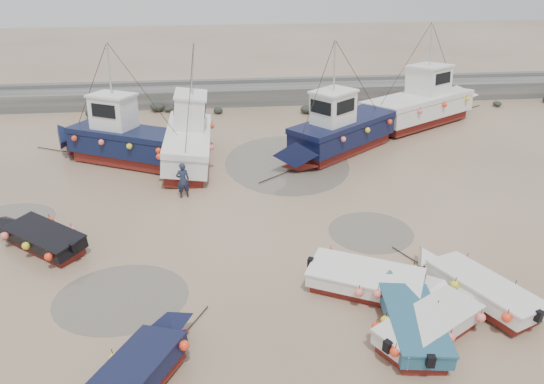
{
  "coord_description": "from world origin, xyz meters",
  "views": [
    {
      "loc": [
        -0.82,
        -15.65,
        10.98
      ],
      "look_at": [
        1.19,
        4.04,
        1.4
      ],
      "focal_mm": 35.0,
      "sensor_mm": 36.0,
      "label": 1
    }
  ],
  "objects_px": {
    "dinghy_3": "(437,320)",
    "dinghy_4": "(40,234)",
    "dinghy_2": "(410,316)",
    "dinghy_6": "(473,284)",
    "cabin_boat_0": "(119,138)",
    "person": "(184,197)",
    "dinghy_5": "(376,280)",
    "cabin_boat_2": "(336,131)",
    "cabin_boat_3": "(425,103)",
    "dinghy_1": "(141,368)",
    "cabin_boat_1": "(185,137)"
  },
  "relations": [
    {
      "from": "dinghy_3",
      "to": "dinghy_4",
      "type": "bearing_deg",
      "value": -147.25
    },
    {
      "from": "dinghy_3",
      "to": "cabin_boat_0",
      "type": "bearing_deg",
      "value": -173.74
    },
    {
      "from": "cabin_boat_0",
      "to": "cabin_boat_2",
      "type": "distance_m",
      "value": 11.7
    },
    {
      "from": "cabin_boat_2",
      "to": "person",
      "type": "distance_m",
      "value": 9.47
    },
    {
      "from": "cabin_boat_0",
      "to": "cabin_boat_1",
      "type": "relative_size",
      "value": 0.94
    },
    {
      "from": "dinghy_2",
      "to": "cabin_boat_0",
      "type": "distance_m",
      "value": 18.38
    },
    {
      "from": "dinghy_1",
      "to": "dinghy_3",
      "type": "distance_m",
      "value": 8.71
    },
    {
      "from": "dinghy_4",
      "to": "dinghy_5",
      "type": "height_order",
      "value": "same"
    },
    {
      "from": "cabin_boat_0",
      "to": "cabin_boat_3",
      "type": "height_order",
      "value": "same"
    },
    {
      "from": "dinghy_3",
      "to": "dinghy_1",
      "type": "bearing_deg",
      "value": -114.03
    },
    {
      "from": "dinghy_4",
      "to": "cabin_boat_0",
      "type": "xyz_separation_m",
      "value": [
        1.79,
        8.56,
        0.81
      ]
    },
    {
      "from": "dinghy_5",
      "to": "cabin_boat_3",
      "type": "xyz_separation_m",
      "value": [
        8.19,
        17.66,
        0.78
      ]
    },
    {
      "from": "dinghy_1",
      "to": "dinghy_3",
      "type": "bearing_deg",
      "value": 36.38
    },
    {
      "from": "dinghy_5",
      "to": "cabin_boat_1",
      "type": "distance_m",
      "value": 14.41
    },
    {
      "from": "dinghy_6",
      "to": "person",
      "type": "xyz_separation_m",
      "value": [
        -9.98,
        8.68,
        -0.55
      ]
    },
    {
      "from": "person",
      "to": "dinghy_3",
      "type": "bearing_deg",
      "value": 113.65
    },
    {
      "from": "dinghy_5",
      "to": "person",
      "type": "height_order",
      "value": "dinghy_5"
    },
    {
      "from": "dinghy_3",
      "to": "person",
      "type": "bearing_deg",
      "value": -173.42
    },
    {
      "from": "dinghy_2",
      "to": "cabin_boat_3",
      "type": "xyz_separation_m",
      "value": [
        7.68,
        19.6,
        0.77
      ]
    },
    {
      "from": "dinghy_5",
      "to": "cabin_boat_1",
      "type": "height_order",
      "value": "cabin_boat_1"
    },
    {
      "from": "dinghy_4",
      "to": "person",
      "type": "bearing_deg",
      "value": -14.9
    },
    {
      "from": "dinghy_4",
      "to": "cabin_boat_3",
      "type": "distance_m",
      "value": 24.35
    },
    {
      "from": "dinghy_2",
      "to": "person",
      "type": "relative_size",
      "value": 3.29
    },
    {
      "from": "dinghy_1",
      "to": "dinghy_6",
      "type": "height_order",
      "value": "same"
    },
    {
      "from": "cabin_boat_1",
      "to": "person",
      "type": "distance_m",
      "value": 4.7
    },
    {
      "from": "dinghy_5",
      "to": "cabin_boat_0",
      "type": "relative_size",
      "value": 0.64
    },
    {
      "from": "dinghy_1",
      "to": "cabin_boat_2",
      "type": "bearing_deg",
      "value": 90.56
    },
    {
      "from": "dinghy_1",
      "to": "cabin_boat_2",
      "type": "xyz_separation_m",
      "value": [
        8.72,
        16.08,
        0.8
      ]
    },
    {
      "from": "person",
      "to": "cabin_boat_0",
      "type": "bearing_deg",
      "value": -67.36
    },
    {
      "from": "dinghy_5",
      "to": "dinghy_3",
      "type": "bearing_deg",
      "value": 56.31
    },
    {
      "from": "dinghy_2",
      "to": "dinghy_6",
      "type": "bearing_deg",
      "value": 33.28
    },
    {
      "from": "dinghy_3",
      "to": "cabin_boat_0",
      "type": "xyz_separation_m",
      "value": [
        -11.61,
        15.06,
        0.81
      ]
    },
    {
      "from": "dinghy_3",
      "to": "person",
      "type": "distance_m",
      "value": 13.12
    },
    {
      "from": "dinghy_2",
      "to": "dinghy_6",
      "type": "xyz_separation_m",
      "value": [
        2.66,
        1.4,
        -0.01
      ]
    },
    {
      "from": "dinghy_6",
      "to": "cabin_boat_2",
      "type": "relative_size",
      "value": 0.68
    },
    {
      "from": "cabin_boat_0",
      "to": "dinghy_5",
      "type": "bearing_deg",
      "value": -114.94
    },
    {
      "from": "dinghy_5",
      "to": "dinghy_4",
      "type": "bearing_deg",
      "value": -82.84
    },
    {
      "from": "cabin_boat_1",
      "to": "person",
      "type": "relative_size",
      "value": 5.65
    },
    {
      "from": "person",
      "to": "dinghy_5",
      "type": "bearing_deg",
      "value": 115.62
    },
    {
      "from": "dinghy_2",
      "to": "cabin_boat_0",
      "type": "relative_size",
      "value": 0.62
    },
    {
      "from": "dinghy_3",
      "to": "cabin_boat_0",
      "type": "height_order",
      "value": "cabin_boat_0"
    },
    {
      "from": "cabin_boat_0",
      "to": "dinghy_3",
      "type": "bearing_deg",
      "value": -116.15
    },
    {
      "from": "dinghy_4",
      "to": "dinghy_5",
      "type": "xyz_separation_m",
      "value": [
        12.16,
        -4.31,
        -0.01
      ]
    },
    {
      "from": "dinghy_5",
      "to": "person",
      "type": "relative_size",
      "value": 3.37
    },
    {
      "from": "cabin_boat_2",
      "to": "dinghy_2",
      "type": "bearing_deg",
      "value": 138.92
    },
    {
      "from": "cabin_boat_2",
      "to": "person",
      "type": "height_order",
      "value": "cabin_boat_2"
    },
    {
      "from": "dinghy_3",
      "to": "cabin_boat_2",
      "type": "bearing_deg",
      "value": 148.3
    },
    {
      "from": "cabin_boat_2",
      "to": "cabin_boat_3",
      "type": "bearing_deg",
      "value": -92.38
    },
    {
      "from": "cabin_boat_1",
      "to": "dinghy_4",
      "type": "bearing_deg",
      "value": -121.9
    },
    {
      "from": "dinghy_3",
      "to": "dinghy_6",
      "type": "bearing_deg",
      "value": 99.48
    }
  ]
}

